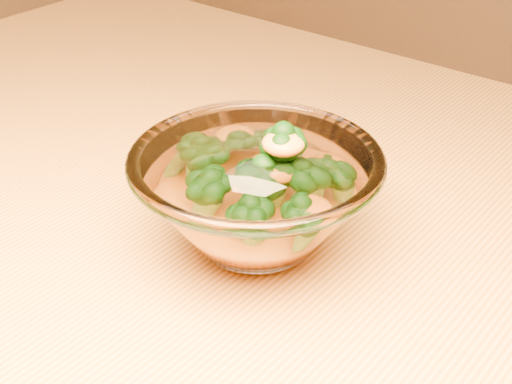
% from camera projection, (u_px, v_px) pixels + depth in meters
% --- Properties ---
extents(table, '(1.20, 0.80, 0.75)m').
position_uv_depth(table, '(258.00, 325.00, 0.61)').
color(table, '#C6873B').
rests_on(table, ground).
extents(glass_bowl, '(0.19, 0.19, 0.08)m').
position_uv_depth(glass_bowl, '(256.00, 197.00, 0.52)').
color(glass_bowl, white).
rests_on(glass_bowl, table).
extents(cheese_sauce, '(0.11, 0.11, 0.03)m').
position_uv_depth(cheese_sauce, '(256.00, 216.00, 0.53)').
color(cheese_sauce, orange).
rests_on(cheese_sauce, glass_bowl).
extents(broccoli_heap, '(0.14, 0.10, 0.08)m').
position_uv_depth(broccoli_heap, '(257.00, 180.00, 0.52)').
color(broccoli_heap, black).
rests_on(broccoli_heap, cheese_sauce).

